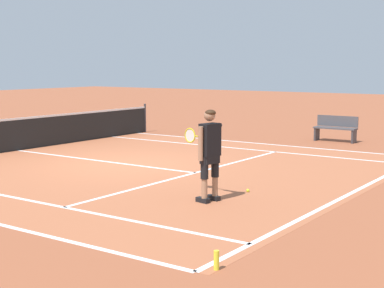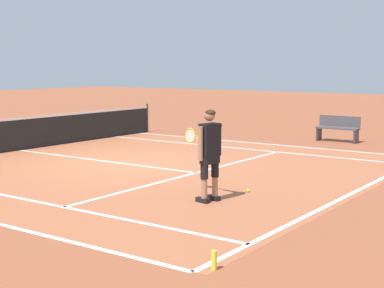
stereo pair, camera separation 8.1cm
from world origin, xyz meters
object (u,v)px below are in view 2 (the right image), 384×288
object	(u,v)px
courtside_bench	(338,128)
water_bottle	(214,260)
tennis_ball_near_feet	(248,191)
tennis_player	(209,149)

from	to	relation	value
courtside_bench	water_bottle	size ratio (longest dim) A/B	5.66
tennis_ball_near_feet	water_bottle	world-z (taller)	water_bottle
courtside_bench	water_bottle	world-z (taller)	courtside_bench
tennis_player	tennis_ball_near_feet	size ratio (longest dim) A/B	25.95
tennis_player	water_bottle	size ratio (longest dim) A/B	6.93
tennis_ball_near_feet	courtside_bench	distance (m)	8.63
tennis_player	tennis_ball_near_feet	distance (m)	1.48
tennis_player	water_bottle	xyz separation A→B (m)	(-3.03, -2.10, -0.87)
courtside_bench	water_bottle	distance (m)	13.09
tennis_player	water_bottle	distance (m)	3.78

